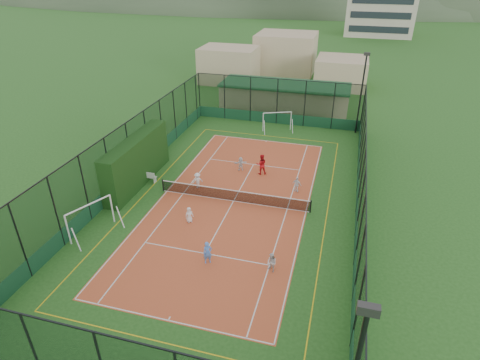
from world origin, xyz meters
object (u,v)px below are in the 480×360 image
(child_far_back, at_px, (241,164))
(coach, at_px, (261,164))
(futsal_goal_far, at_px, (277,122))
(child_far_left, at_px, (198,180))
(floodlight_ne, at_px, (361,94))
(clubhouse, at_px, (285,97))
(child_near_mid, at_px, (208,253))
(child_near_right, at_px, (272,263))
(futsal_goal_near, at_px, (91,219))
(white_bench, at_px, (146,176))
(child_near_left, at_px, (189,215))
(child_far_right, at_px, (297,185))

(child_far_back, bearing_deg, coach, 148.05)
(futsal_goal_far, relative_size, child_far_left, 2.35)
(floodlight_ne, height_order, clubhouse, floodlight_ne)
(clubhouse, relative_size, child_near_mid, 10.28)
(futsal_goal_far, xyz_separation_m, child_near_right, (3.88, -21.82, -0.36))
(futsal_goal_near, xyz_separation_m, coach, (9.01, 11.18, -0.18))
(clubhouse, xyz_separation_m, child_far_back, (-0.82, -16.96, -0.95))
(white_bench, height_order, child_near_left, child_near_left)
(white_bench, bearing_deg, futsal_goal_near, -88.59)
(white_bench, xyz_separation_m, coach, (8.83, 3.78, 0.41))
(futsal_goal_near, height_order, child_far_left, futsal_goal_near)
(futsal_goal_near, height_order, child_near_left, futsal_goal_near)
(coach, bearing_deg, white_bench, 3.23)
(floodlight_ne, height_order, child_far_back, floodlight_ne)
(floodlight_ne, bearing_deg, child_far_right, -106.82)
(child_far_left, height_order, child_far_back, child_far_left)
(child_near_left, relative_size, child_far_right, 0.90)
(child_near_left, distance_m, child_far_left, 4.76)
(coach, bearing_deg, child_near_mid, 67.38)
(clubhouse, distance_m, coach, 17.16)
(child_near_mid, bearing_deg, futsal_goal_far, 58.14)
(white_bench, bearing_deg, clubhouse, 72.31)
(futsal_goal_far, relative_size, coach, 1.73)
(white_bench, relative_size, futsal_goal_far, 0.57)
(clubhouse, xyz_separation_m, child_far_right, (4.39, -19.32, -0.92))
(futsal_goal_near, bearing_deg, clubhouse, 8.89)
(child_near_mid, distance_m, child_near_right, 3.87)
(futsal_goal_near, xyz_separation_m, child_far_left, (4.65, 7.49, -0.42))
(child_far_right, bearing_deg, child_near_left, 60.91)
(white_bench, xyz_separation_m, child_far_left, (4.47, 0.10, 0.17))
(floodlight_ne, xyz_separation_m, child_far_right, (-4.21, -13.92, -3.47))
(coach, bearing_deg, child_far_right, 126.84)
(child_near_mid, relative_size, child_near_right, 1.18)
(child_near_mid, bearing_deg, child_near_left, 93.85)
(clubhouse, xyz_separation_m, futsal_goal_near, (-7.98, -28.29, -0.49))
(futsal_goal_far, distance_m, coach, 10.10)
(futsal_goal_far, height_order, child_far_left, futsal_goal_far)
(white_bench, bearing_deg, child_far_left, 4.03)
(futsal_goal_near, distance_m, child_near_mid, 8.49)
(futsal_goal_far, relative_size, child_far_right, 2.42)
(floodlight_ne, bearing_deg, futsal_goal_far, -168.65)
(clubhouse, bearing_deg, floodlight_ne, -32.12)
(child_near_left, xyz_separation_m, coach, (3.23, 8.30, 0.32))
(child_near_left, height_order, child_near_mid, child_near_mid)
(futsal_goal_near, xyz_separation_m, child_far_right, (12.37, 8.98, -0.44))
(child_far_right, bearing_deg, child_near_mid, 86.28)
(child_near_right, relative_size, child_far_right, 0.98)
(child_near_right, height_order, coach, coach)
(white_bench, bearing_deg, child_far_back, 32.26)
(futsal_goal_near, relative_size, child_near_right, 2.68)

